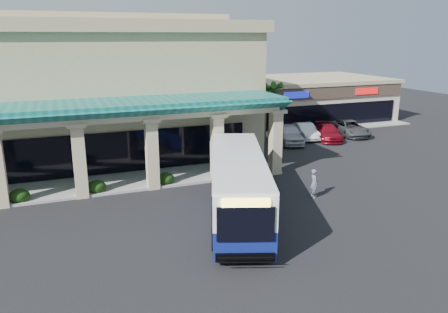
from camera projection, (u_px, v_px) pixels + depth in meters
name	position (u px, v px, depth m)	size (l,w,h in m)	color
ground	(224.00, 210.00, 25.31)	(110.00, 110.00, 0.00)	black
main_building	(61.00, 88.00, 35.39)	(30.80, 14.80, 11.35)	tan
arcade	(69.00, 148.00, 27.87)	(30.00, 6.20, 5.70)	#10605D
strip_mall	(291.00, 99.00, 52.49)	(22.50, 12.50, 4.90)	beige
palm_0	(270.00, 114.00, 37.27)	(2.40, 2.40, 6.60)	#194512
palm_1	(265.00, 112.00, 40.42)	(2.40, 2.40, 5.80)	#194512
broadleaf_tree	(225.00, 111.00, 44.35)	(2.60, 2.60, 4.81)	black
transit_bus	(238.00, 186.00, 24.10)	(2.88, 12.36, 3.45)	navy
pedestrian	(314.00, 183.00, 27.06)	(0.67, 0.44, 1.84)	slate
car_silver	(289.00, 134.00, 40.97)	(2.06, 5.12, 1.74)	silver
car_white	(305.00, 131.00, 42.78)	(1.58, 4.52, 1.49)	silver
car_red	(328.00, 132.00, 42.27)	(2.02, 4.96, 1.44)	maroon
car_gray	(350.00, 128.00, 44.15)	(2.51, 5.44, 1.51)	#4B4D52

